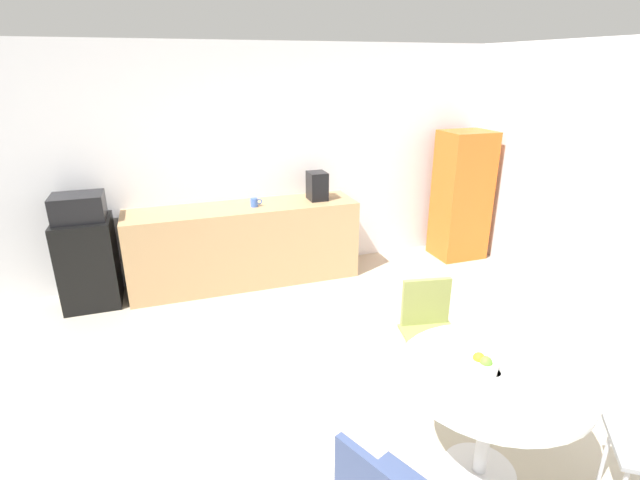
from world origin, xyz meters
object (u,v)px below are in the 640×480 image
mug_green (320,196)px  microwave (78,207)px  locker_cabinet (462,196)px  round_table (491,393)px  fruit_bowl (478,364)px  chair_olive (429,321)px  coffee_maker (317,186)px  mini_fridge (89,262)px  mug_white (254,202)px

mug_green → microwave: bearing=179.3°
microwave → mug_green: (2.50, -0.03, -0.10)m
locker_cabinet → round_table: bearing=-121.9°
locker_cabinet → fruit_bowl: size_ratio=7.42×
locker_cabinet → chair_olive: size_ratio=1.94×
round_table → fruit_bowl: 0.20m
coffee_maker → chair_olive: bearing=-86.5°
fruit_bowl → coffee_maker: (0.11, 3.15, 0.28)m
locker_cabinet → coffee_maker: locker_cabinet is taller
mini_fridge → microwave: bearing=0.0°
locker_cabinet → fruit_bowl: bearing=-123.3°
mini_fridge → mug_white: 1.81m
microwave → coffee_maker: size_ratio=1.50×
microwave → round_table: size_ratio=0.45×
fruit_bowl → coffee_maker: 3.17m
mini_fridge → fruit_bowl: (2.37, -3.15, 0.32)m
round_table → coffee_maker: size_ratio=3.33×
fruit_bowl → mug_green: 3.13m
mini_fridge → fruit_bowl: size_ratio=4.22×
chair_olive → mug_white: bearing=111.6°
microwave → chair_olive: bearing=-40.9°
mini_fridge → round_table: mini_fridge is taller
chair_olive → mug_white: 2.42m
locker_cabinet → mug_green: 1.88m
mini_fridge → round_table: 4.03m
mini_fridge → mug_green: size_ratio=7.09×
microwave → mug_white: microwave is taller
round_table → mug_green: mug_green is taller
mini_fridge → chair_olive: (2.61, -2.26, 0.06)m
round_table → mug_white: mug_white is taller
locker_cabinet → mug_white: 2.64m
locker_cabinet → chair_olive: 2.80m
chair_olive → fruit_bowl: bearing=-105.4°
mug_green → chair_olive: bearing=-87.0°
mini_fridge → mug_white: bearing=-1.7°
coffee_maker → mug_green: bearing=-54.1°
microwave → chair_olive: (2.61, -2.26, -0.52)m
mug_white → coffee_maker: (0.74, 0.05, 0.11)m
fruit_bowl → mug_white: 3.17m
mini_fridge → chair_olive: mini_fridge is taller
mini_fridge → fruit_bowl: 3.96m
locker_cabinet → mug_green: locker_cabinet is taller
mug_white → mug_green: bearing=1.6°
microwave → fruit_bowl: microwave is taller
mini_fridge → mug_green: (2.50, -0.03, 0.49)m
locker_cabinet → microwave: bearing=178.7°
round_table → chair_olive: (0.17, 0.94, -0.07)m
fruit_bowl → mini_fridge: bearing=126.9°
locker_cabinet → mug_white: bearing=178.9°
chair_olive → locker_cabinet: bearing=50.9°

